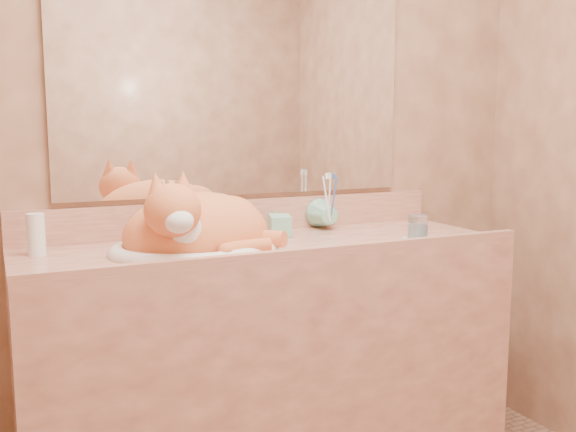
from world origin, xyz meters
name	(u,v)px	position (x,y,z in m)	size (l,w,h in m)	color
wall_back	(238,122)	(0.00, 1.00, 1.25)	(2.40, 0.02, 2.50)	brown
vanity_counter	(270,367)	(0.00, 0.72, 0.42)	(1.60, 0.55, 0.85)	#9A5845
mirror	(239,82)	(0.00, 0.99, 1.39)	(1.30, 0.02, 0.80)	white
sink_basin	(195,225)	(-0.26, 0.70, 0.93)	(0.52, 0.43, 0.16)	white
faucet	(178,214)	(-0.26, 0.91, 0.94)	(0.05, 0.13, 0.19)	white
cat	(196,225)	(-0.26, 0.70, 0.93)	(0.47, 0.39, 0.26)	#D56231
soap_dispenser	(282,215)	(0.08, 0.80, 0.93)	(0.07, 0.08, 0.16)	#7BC5A5
toothbrush_cup	(330,217)	(0.31, 0.87, 0.90)	(0.11, 0.11, 0.10)	#7BC5A5
toothbrushes	(330,196)	(0.31, 0.87, 0.98)	(0.04, 0.04, 0.22)	white
saucer	(418,240)	(0.47, 0.55, 0.85)	(0.11, 0.11, 0.01)	silver
water_glass	(418,227)	(0.47, 0.55, 0.90)	(0.07, 0.07, 0.08)	silver
lotion_bottle	(36,235)	(-0.71, 0.85, 0.91)	(0.05, 0.05, 0.13)	white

